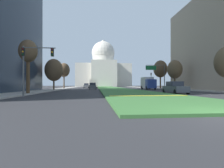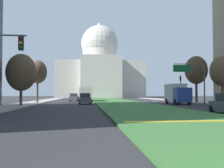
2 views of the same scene
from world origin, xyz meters
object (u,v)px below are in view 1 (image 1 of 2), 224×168
(traffic_light_near_left, at_px, (32,60))
(street_tree_left_near, at_px, (28,52))
(traffic_light_far_right, at_px, (151,78))
(city_bus, at_px, (94,83))
(street_tree_right_mid, at_px, (175,69))
(sedan_midblock, at_px, (92,86))
(capitol_building, at_px, (103,69))
(box_truck_delivery, at_px, (148,83))
(street_tree_left_far, at_px, (64,70))
(street_tree_right_far, at_px, (160,69))
(sedan_lead_stopped, at_px, (175,88))
(sedan_distant, at_px, (87,86))
(overhead_guide_sign, at_px, (158,72))
(street_tree_left_mid, at_px, (54,70))
(sedan_far_horizon, at_px, (94,86))

(traffic_light_near_left, height_order, street_tree_left_near, street_tree_left_near)
(traffic_light_far_right, bearing_deg, city_bus, 157.67)
(street_tree_right_mid, bearing_deg, sedan_midblock, 163.16)
(capitol_building, distance_m, box_truck_delivery, 72.37)
(street_tree_left_near, height_order, street_tree_left_far, street_tree_left_far)
(traffic_light_far_right, height_order, sedan_midblock, traffic_light_far_right)
(traffic_light_far_right, bearing_deg, street_tree_right_far, -64.72)
(sedan_lead_stopped, bearing_deg, street_tree_left_near, -178.60)
(city_bus, bearing_deg, street_tree_left_near, -101.52)
(sedan_lead_stopped, bearing_deg, sedan_distant, 109.79)
(capitol_building, distance_m, overhead_guide_sign, 72.89)
(street_tree_left_near, height_order, city_bus, street_tree_left_near)
(capitol_building, height_order, street_tree_right_far, capitol_building)
(traffic_light_near_left, bearing_deg, sedan_distant, 85.78)
(street_tree_left_mid, height_order, sedan_lead_stopped, street_tree_left_mid)
(sedan_midblock, height_order, sedan_far_horizon, sedan_midblock)
(street_tree_left_near, relative_size, sedan_midblock, 1.62)
(street_tree_right_mid, relative_size, street_tree_right_far, 0.84)
(overhead_guide_sign, bearing_deg, sedan_midblock, 171.81)
(sedan_midblock, relative_size, sedan_far_horizon, 0.91)
(street_tree_right_far, bearing_deg, traffic_light_near_left, -129.57)
(capitol_building, height_order, overhead_guide_sign, capitol_building)
(street_tree_left_near, bearing_deg, street_tree_left_far, 90.97)
(street_tree_left_mid, xyz_separation_m, sedan_midblock, (8.31, 6.94, -3.62))
(sedan_distant, xyz_separation_m, sedan_far_horizon, (2.46, 17.07, -0.03))
(traffic_light_far_right, height_order, street_tree_left_near, street_tree_left_near)
(traffic_light_far_right, relative_size, sedan_midblock, 1.22)
(sedan_far_horizon, distance_m, city_bus, 19.08)
(traffic_light_near_left, xyz_separation_m, city_bus, (5.82, 42.51, -2.03))
(overhead_guide_sign, xyz_separation_m, street_tree_right_mid, (2.93, -3.57, 0.29))
(sedan_distant, bearing_deg, capitol_building, 80.80)
(overhead_guide_sign, distance_m, street_tree_left_mid, 25.59)
(traffic_light_near_left, xyz_separation_m, street_tree_left_far, (-2.44, 31.49, 1.59))
(overhead_guide_sign, bearing_deg, sedan_far_horizon, 114.60)
(overhead_guide_sign, xyz_separation_m, city_bus, (-16.77, 17.76, -2.86))
(overhead_guide_sign, relative_size, sedan_midblock, 1.52)
(traffic_light_near_left, relative_size, sedan_lead_stopped, 1.15)
(sedan_distant, bearing_deg, city_bus, -38.07)
(traffic_light_far_right, xyz_separation_m, street_tree_left_mid, (-26.85, -14.70, 1.12))
(street_tree_right_mid, bearing_deg, traffic_light_near_left, -140.30)
(traffic_light_near_left, relative_size, overhead_guide_sign, 0.80)
(capitol_building, bearing_deg, city_bus, -96.22)
(sedan_midblock, bearing_deg, street_tree_left_mid, -140.13)
(capitol_building, bearing_deg, street_tree_right_mid, -79.60)
(capitol_building, distance_m, sedan_midblock, 70.39)
(capitol_building, relative_size, overhead_guide_sign, 5.43)
(capitol_building, bearing_deg, box_truck_delivery, -83.21)
(box_truck_delivery, bearing_deg, street_tree_left_near, -136.47)
(street_tree_left_far, xyz_separation_m, sedan_lead_stopped, (20.03, -26.75, -4.59))
(street_tree_left_far, distance_m, sedan_far_horizon, 31.51)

